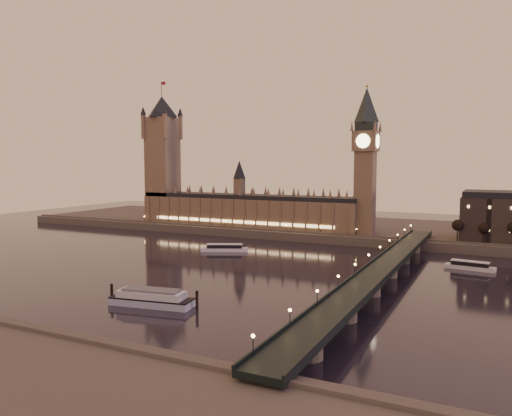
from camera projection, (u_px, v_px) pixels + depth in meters
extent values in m
plane|color=black|center=(210.00, 267.00, 269.08)|extent=(700.00, 700.00, 0.00)
cube|color=#423D35|center=(348.00, 229.00, 403.18)|extent=(560.00, 130.00, 6.00)
cube|color=brown|center=(246.00, 212.00, 393.24)|extent=(180.00, 26.00, 22.00)
cube|color=black|center=(246.00, 197.00, 392.09)|extent=(180.00, 22.00, 3.20)
cube|color=#FFCC7F|center=(238.00, 222.00, 381.72)|extent=(153.00, 0.25, 2.20)
cube|color=brown|center=(163.00, 170.00, 425.29)|extent=(22.00, 22.00, 88.00)
cone|color=black|center=(162.00, 107.00, 420.44)|extent=(31.68, 31.68, 18.00)
cylinder|color=black|center=(161.00, 89.00, 419.07)|extent=(0.44, 0.44, 12.00)
cube|color=maroon|center=(164.00, 83.00, 417.69)|extent=(4.00, 0.15, 2.50)
cube|color=brown|center=(365.00, 193.00, 350.39)|extent=(13.00, 13.00, 58.00)
cube|color=brown|center=(366.00, 141.00, 347.09)|extent=(16.00, 16.00, 14.00)
cylinder|color=#FFEAA5|center=(363.00, 141.00, 339.77)|extent=(9.60, 0.35, 9.60)
cylinder|color=#FFEAA5|center=(354.00, 142.00, 350.67)|extent=(0.35, 9.60, 9.60)
cube|color=black|center=(366.00, 127.00, 346.17)|extent=(13.00, 13.00, 6.00)
cone|color=black|center=(367.00, 105.00, 344.80)|extent=(17.68, 17.68, 24.00)
sphere|color=gold|center=(367.00, 86.00, 343.61)|extent=(2.00, 2.00, 2.00)
cube|color=black|center=(382.00, 269.00, 228.01)|extent=(13.00, 260.00, 2.00)
cube|color=black|center=(368.00, 264.00, 230.64)|extent=(0.60, 260.00, 1.00)
cube|color=black|center=(396.00, 267.00, 225.11)|extent=(0.60, 260.00, 1.00)
cylinder|color=black|center=(459.00, 235.00, 314.27)|extent=(0.70, 0.70, 9.82)
sphere|color=black|center=(459.00, 227.00, 313.80)|extent=(6.54, 6.54, 6.54)
cylinder|color=black|center=(486.00, 236.00, 307.36)|extent=(0.70, 0.70, 9.82)
sphere|color=black|center=(486.00, 228.00, 306.89)|extent=(6.54, 6.54, 6.54)
cube|color=silver|center=(225.00, 250.00, 317.02)|extent=(29.71, 18.30, 2.18)
cube|color=black|center=(225.00, 246.00, 316.82)|extent=(22.20, 14.01, 2.18)
cube|color=silver|center=(224.00, 244.00, 316.70)|extent=(22.85, 14.50, 0.40)
cube|color=silver|center=(470.00, 268.00, 263.08)|extent=(25.44, 9.31, 2.10)
cube|color=black|center=(470.00, 264.00, 262.89)|extent=(18.89, 7.38, 2.10)
cube|color=silver|center=(470.00, 261.00, 262.77)|extent=(19.42, 7.69, 0.38)
cube|color=#9AA8C4|center=(152.00, 302.00, 196.86)|extent=(34.61, 14.58, 2.73)
cube|color=black|center=(152.00, 298.00, 196.71)|extent=(34.61, 14.58, 0.52)
cube|color=silver|center=(152.00, 294.00, 196.56)|extent=(28.23, 12.56, 2.73)
cube|color=#595B5E|center=(151.00, 290.00, 196.40)|extent=(23.93, 10.86, 0.73)
cylinder|color=black|center=(112.00, 293.00, 203.07)|extent=(1.15, 1.15, 7.13)
cylinder|color=black|center=(197.00, 300.00, 192.03)|extent=(1.15, 1.15, 7.13)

